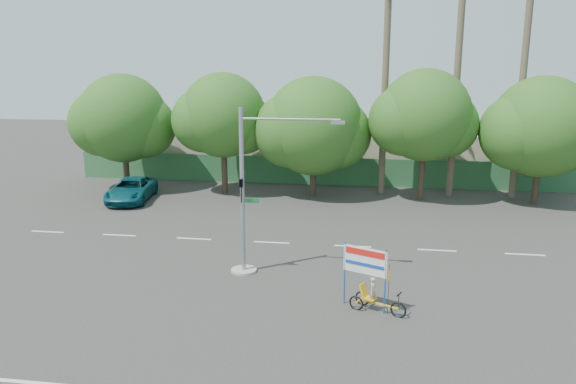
# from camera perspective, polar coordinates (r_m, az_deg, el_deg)

# --- Properties ---
(ground) EXTENTS (120.00, 120.00, 0.00)m
(ground) POSITION_cam_1_polar(r_m,az_deg,el_deg) (20.34, -0.04, -12.52)
(ground) COLOR #33302D
(ground) RESTS_ON ground
(fence) EXTENTS (38.00, 0.08, 2.00)m
(fence) POSITION_cam_1_polar(r_m,az_deg,el_deg) (40.46, 4.47, 2.10)
(fence) COLOR #336B3D
(fence) RESTS_ON ground
(building_left) EXTENTS (12.00, 8.00, 4.00)m
(building_left) POSITION_cam_1_polar(r_m,az_deg,el_deg) (46.40, -7.55, 4.73)
(building_left) COLOR #B8AC92
(building_left) RESTS_ON ground
(building_right) EXTENTS (14.00, 8.00, 3.60)m
(building_right) POSITION_cam_1_polar(r_m,az_deg,el_deg) (44.97, 15.15, 3.85)
(building_right) COLOR #B8AC92
(building_right) RESTS_ON ground
(tree_far_left) EXTENTS (7.14, 6.00, 7.96)m
(tree_far_left) POSITION_cam_1_polar(r_m,az_deg,el_deg) (40.01, -16.47, 6.92)
(tree_far_left) COLOR #473828
(tree_far_left) RESTS_ON ground
(tree_left) EXTENTS (6.66, 5.60, 8.07)m
(tree_left) POSITION_cam_1_polar(r_m,az_deg,el_deg) (37.59, -6.68, 7.45)
(tree_left) COLOR #473828
(tree_left) RESTS_ON ground
(tree_center) EXTENTS (7.62, 6.40, 7.85)m
(tree_center) POSITION_cam_1_polar(r_m,az_deg,el_deg) (36.56, 2.51, 6.42)
(tree_center) COLOR #473828
(tree_center) RESTS_ON ground
(tree_right) EXTENTS (6.90, 5.80, 8.36)m
(tree_right) POSITION_cam_1_polar(r_m,az_deg,el_deg) (36.43, 13.64, 7.26)
(tree_right) COLOR #473828
(tree_right) RESTS_ON ground
(tree_far_right) EXTENTS (7.38, 6.20, 7.94)m
(tree_far_right) POSITION_cam_1_polar(r_m,az_deg,el_deg) (37.76, 24.27, 5.76)
(tree_far_right) COLOR #473828
(tree_far_right) RESTS_ON ground
(palm_tall) EXTENTS (3.73, 3.79, 17.45)m
(palm_tall) POSITION_cam_1_polar(r_m,az_deg,el_deg) (38.00, 17.08, 15.20)
(palm_tall) COLOR #70604C
(palm_tall) RESTS_ON ground
(palm_mid) EXTENTS (3.73, 3.79, 15.45)m
(palm_mid) POSITION_cam_1_polar(r_m,az_deg,el_deg) (38.73, 22.98, 13.11)
(palm_mid) COLOR #70604C
(palm_mid) RESTS_ON ground
(palm_short) EXTENTS (3.73, 3.79, 14.45)m
(palm_short) POSITION_cam_1_polar(r_m,az_deg,el_deg) (37.60, 9.93, 13.15)
(palm_short) COLOR #70604C
(palm_short) RESTS_ON ground
(traffic_signal) EXTENTS (4.72, 1.10, 7.00)m
(traffic_signal) POSITION_cam_1_polar(r_m,az_deg,el_deg) (23.39, -3.92, -1.43)
(traffic_signal) COLOR gray
(traffic_signal) RESTS_ON ground
(trike_billboard) EXTENTS (2.29, 1.19, 2.44)m
(trike_billboard) POSITION_cam_1_polar(r_m,az_deg,el_deg) (20.65, 8.36, -9.27)
(trike_billboard) COLOR black
(trike_billboard) RESTS_ON ground
(pickup_truck) EXTENTS (3.05, 5.44, 1.44)m
(pickup_truck) POSITION_cam_1_polar(r_m,az_deg,el_deg) (37.29, -15.64, 0.22)
(pickup_truck) COLOR #0D515E
(pickup_truck) RESTS_ON ground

